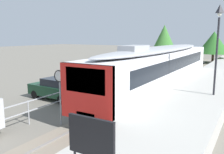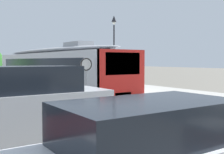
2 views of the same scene
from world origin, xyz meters
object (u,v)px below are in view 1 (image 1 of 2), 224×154
(commuter_train, at_px, (160,66))
(platform_lamp_mid_platform, at_px, (218,33))
(platform_notice_board, at_px, (91,140))
(speed_limit_sign, at_px, (59,84))
(parked_hatchback_dark_green, at_px, (56,88))

(commuter_train, bearing_deg, platform_lamp_mid_platform, -31.10)
(platform_notice_board, height_order, speed_limit_sign, speed_limit_sign)
(commuter_train, distance_m, speed_limit_sign, 9.55)
(platform_lamp_mid_platform, xyz_separation_m, speed_limit_sign, (-6.23, -6.74, -2.50))
(platform_lamp_mid_platform, distance_m, speed_limit_sign, 9.51)
(commuter_train, distance_m, parked_hatchback_dark_green, 8.14)
(speed_limit_sign, bearing_deg, platform_notice_board, -41.26)
(commuter_train, distance_m, platform_lamp_mid_platform, 5.64)
(commuter_train, height_order, parked_hatchback_dark_green, commuter_train)
(platform_notice_board, xyz_separation_m, parked_hatchback_dark_green, (-8.87, 8.13, -1.40))
(platform_notice_board, distance_m, parked_hatchback_dark_green, 12.11)
(parked_hatchback_dark_green, bearing_deg, commuter_train, 46.34)
(speed_limit_sign, bearing_deg, parked_hatchback_dark_green, 135.82)
(commuter_train, xyz_separation_m, parked_hatchback_dark_green, (-5.54, -5.81, -1.36))
(platform_notice_board, relative_size, parked_hatchback_dark_green, 0.44)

